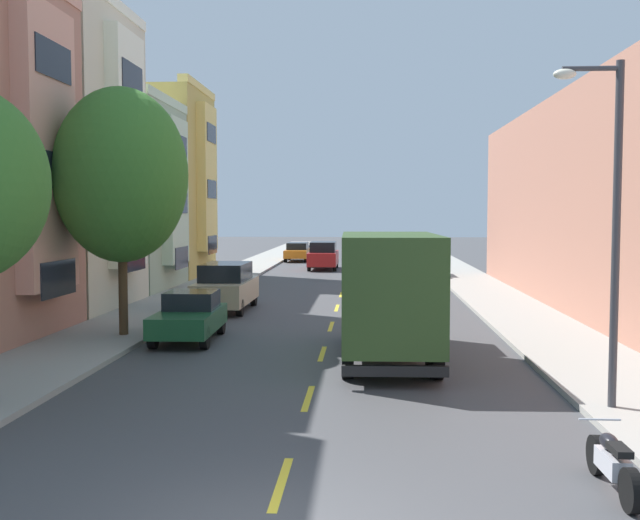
{
  "coord_description": "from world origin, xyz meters",
  "views": [
    {
      "loc": [
        1.25,
        -8.6,
        3.99
      ],
      "look_at": [
        -0.97,
        26.2,
        1.73
      ],
      "focal_mm": 41.55,
      "sensor_mm": 36.0,
      "label": 1
    }
  ],
  "objects_px": {
    "parked_suv_charcoal": "(418,261)",
    "parked_motorcycle": "(612,464)",
    "delivery_box_truck": "(388,289)",
    "parked_hatchback_forest": "(190,316)",
    "street_lamp": "(609,208)",
    "street_tree_second": "(121,175)",
    "parked_sedan_white": "(405,252)",
    "parked_suv_champagne": "(226,286)",
    "parked_wagon_orange": "(297,251)",
    "moving_red_sedan": "(323,255)"
  },
  "relations": [
    {
      "from": "parked_wagon_orange",
      "to": "parked_motorcycle",
      "type": "distance_m",
      "value": 50.24
    },
    {
      "from": "moving_red_sedan",
      "to": "parked_motorcycle",
      "type": "xyz_separation_m",
      "value": [
        6.55,
        -40.71,
        -0.58
      ]
    },
    {
      "from": "street_tree_second",
      "to": "parked_suv_champagne",
      "type": "xyz_separation_m",
      "value": [
        1.95,
        6.84,
        -4.14
      ]
    },
    {
      "from": "parked_wagon_orange",
      "to": "parked_suv_champagne",
      "type": "height_order",
      "value": "parked_suv_champagne"
    },
    {
      "from": "parked_suv_champagne",
      "to": "parked_motorcycle",
      "type": "height_order",
      "value": "parked_suv_champagne"
    },
    {
      "from": "street_lamp",
      "to": "delivery_box_truck",
      "type": "relative_size",
      "value": 0.92
    },
    {
      "from": "parked_hatchback_forest",
      "to": "moving_red_sedan",
      "type": "relative_size",
      "value": 0.84
    },
    {
      "from": "parked_hatchback_forest",
      "to": "parked_suv_charcoal",
      "type": "bearing_deg",
      "value": 69.72
    },
    {
      "from": "parked_suv_champagne",
      "to": "moving_red_sedan",
      "type": "xyz_separation_m",
      "value": [
        2.65,
        21.76,
        0.0
      ]
    },
    {
      "from": "street_lamp",
      "to": "parked_suv_champagne",
      "type": "distance_m",
      "value": 18.3
    },
    {
      "from": "parked_wagon_orange",
      "to": "moving_red_sedan",
      "type": "bearing_deg",
      "value": -73.17
    },
    {
      "from": "street_tree_second",
      "to": "parked_hatchback_forest",
      "type": "xyz_separation_m",
      "value": [
        2.14,
        -0.16,
        -4.37
      ]
    },
    {
      "from": "parked_wagon_orange",
      "to": "parked_hatchback_forest",
      "type": "distance_m",
      "value": 37.44
    },
    {
      "from": "street_lamp",
      "to": "delivery_box_truck",
      "type": "distance_m",
      "value": 6.83
    },
    {
      "from": "delivery_box_truck",
      "to": "moving_red_sedan",
      "type": "height_order",
      "value": "delivery_box_truck"
    },
    {
      "from": "street_lamp",
      "to": "parked_sedan_white",
      "type": "xyz_separation_m",
      "value": [
        -1.59,
        45.72,
        -3.31
      ]
    },
    {
      "from": "parked_suv_charcoal",
      "to": "parked_sedan_white",
      "type": "height_order",
      "value": "parked_suv_charcoal"
    },
    {
      "from": "parked_sedan_white",
      "to": "parked_hatchback_forest",
      "type": "height_order",
      "value": "parked_hatchback_forest"
    },
    {
      "from": "street_tree_second",
      "to": "parked_sedan_white",
      "type": "distance_m",
      "value": 39.56
    },
    {
      "from": "moving_red_sedan",
      "to": "parked_hatchback_forest",
      "type": "bearing_deg",
      "value": -94.88
    },
    {
      "from": "parked_suv_champagne",
      "to": "parked_hatchback_forest",
      "type": "relative_size",
      "value": 1.19
    },
    {
      "from": "parked_suv_champagne",
      "to": "parked_sedan_white",
      "type": "bearing_deg",
      "value": 74.13
    },
    {
      "from": "street_lamp",
      "to": "parked_wagon_orange",
      "type": "distance_m",
      "value": 46.47
    },
    {
      "from": "parked_wagon_orange",
      "to": "moving_red_sedan",
      "type": "distance_m",
      "value": 9.08
    },
    {
      "from": "street_tree_second",
      "to": "parked_sedan_white",
      "type": "xyz_separation_m",
      "value": [
        10.75,
        37.82,
        -4.38
      ]
    },
    {
      "from": "parked_wagon_orange",
      "to": "parked_motorcycle",
      "type": "bearing_deg",
      "value": -79.47
    },
    {
      "from": "delivery_box_truck",
      "to": "parked_suv_charcoal",
      "type": "xyz_separation_m",
      "value": [
        2.56,
        26.06,
        -0.94
      ]
    },
    {
      "from": "street_tree_second",
      "to": "parked_motorcycle",
      "type": "height_order",
      "value": "street_tree_second"
    },
    {
      "from": "parked_suv_charcoal",
      "to": "parked_motorcycle",
      "type": "relative_size",
      "value": 2.36
    },
    {
      "from": "street_tree_second",
      "to": "street_lamp",
      "type": "height_order",
      "value": "street_tree_second"
    },
    {
      "from": "parked_sedan_white",
      "to": "street_tree_second",
      "type": "bearing_deg",
      "value": -105.87
    },
    {
      "from": "delivery_box_truck",
      "to": "parked_hatchback_forest",
      "type": "xyz_separation_m",
      "value": [
        -6.06,
        2.74,
        -1.17
      ]
    },
    {
      "from": "parked_sedan_white",
      "to": "parked_motorcycle",
      "type": "relative_size",
      "value": 2.2
    },
    {
      "from": "delivery_box_truck",
      "to": "parked_wagon_orange",
      "type": "distance_m",
      "value": 40.68
    },
    {
      "from": "parked_motorcycle",
      "to": "parked_sedan_white",
      "type": "bearing_deg",
      "value": 90.45
    },
    {
      "from": "delivery_box_truck",
      "to": "parked_motorcycle",
      "type": "distance_m",
      "value": 9.78
    },
    {
      "from": "parked_hatchback_forest",
      "to": "street_lamp",
      "type": "bearing_deg",
      "value": -37.19
    },
    {
      "from": "parked_suv_charcoal",
      "to": "parked_wagon_orange",
      "type": "height_order",
      "value": "parked_suv_charcoal"
    },
    {
      "from": "parked_sedan_white",
      "to": "parked_suv_champagne",
      "type": "xyz_separation_m",
      "value": [
        -8.81,
        -30.99,
        0.24
      ]
    },
    {
      "from": "parked_sedan_white",
      "to": "parked_hatchback_forest",
      "type": "distance_m",
      "value": 38.94
    },
    {
      "from": "parked_hatchback_forest",
      "to": "parked_motorcycle",
      "type": "xyz_separation_m",
      "value": [
        9.01,
        -11.95,
        -0.35
      ]
    },
    {
      "from": "moving_red_sedan",
      "to": "parked_motorcycle",
      "type": "relative_size",
      "value": 2.34
    },
    {
      "from": "parked_suv_charcoal",
      "to": "delivery_box_truck",
      "type": "bearing_deg",
      "value": -95.6
    },
    {
      "from": "delivery_box_truck",
      "to": "moving_red_sedan",
      "type": "xyz_separation_m",
      "value": [
        -3.61,
        31.5,
        -0.94
      ]
    },
    {
      "from": "parked_suv_charcoal",
      "to": "parked_wagon_orange",
      "type": "relative_size",
      "value": 1.03
    },
    {
      "from": "street_lamp",
      "to": "moving_red_sedan",
      "type": "distance_m",
      "value": 37.44
    },
    {
      "from": "street_tree_second",
      "to": "parked_suv_champagne",
      "type": "relative_size",
      "value": 1.6
    },
    {
      "from": "delivery_box_truck",
      "to": "parked_motorcycle",
      "type": "relative_size",
      "value": 3.57
    },
    {
      "from": "street_tree_second",
      "to": "street_lamp",
      "type": "bearing_deg",
      "value": -32.61
    },
    {
      "from": "street_lamp",
      "to": "parked_hatchback_forest",
      "type": "bearing_deg",
      "value": 142.81
    }
  ]
}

